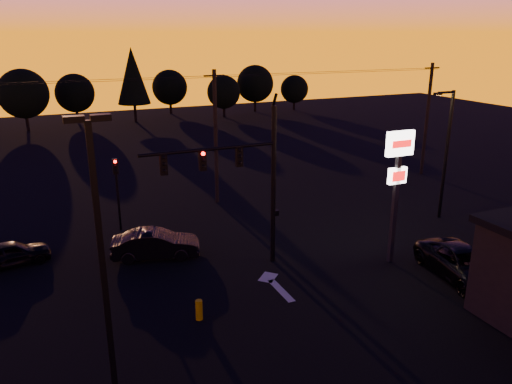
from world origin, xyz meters
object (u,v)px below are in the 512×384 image
Objects in this scene: streetlight at (446,150)px; suv_parked at (464,264)px; traffic_signal_mast at (243,172)px; secondary_signal at (117,184)px; parking_lot_light at (101,246)px; car_mid at (156,244)px; car_left at (11,254)px; bollard at (199,310)px; pylon_sign at (398,169)px.

streetlight reaches higher than suv_parked.
suv_parked is (9.12, -5.40, -4.19)m from traffic_signal_mast.
streetlight is at bearing -17.56° from secondary_signal.
suv_parked is at bearing 5.50° from parking_lot_light.
suv_parked reaches higher than car_mid.
traffic_signal_mast is 12.52m from car_left.
traffic_signal_mast is 6.33m from car_mid.
bollard is 0.19× the size of car_mid.
car_left is 22.33m from suv_parked.
streetlight is at bearing 16.77° from bollard.
traffic_signal_mast reaches higher than pylon_sign.
pylon_sign reaches higher than car_left.
car_mid is (6.91, -2.01, 0.10)m from car_left.
traffic_signal_mast reaches higher than bollard.
parking_lot_light is at bearing -162.77° from pylon_sign.
suv_parked is at bearing -126.99° from car_left.
secondary_signal is 0.97× the size of car_mid.
streetlight is at bearing -107.38° from car_left.
pylon_sign is 7.85× the size of bollard.
parking_lot_light is 1.14× the size of streetlight.
car_mid is at bearing -76.94° from secondary_signal.
traffic_signal_mast is at bearing -123.96° from car_left.
car_mid is (-10.92, 5.31, -4.17)m from pylon_sign.
parking_lot_light is at bearing 175.05° from car_mid.
car_left is 0.70× the size of suv_parked.
car_left is (-17.83, 7.32, -4.28)m from pylon_sign.
car_left is at bearing 161.41° from suv_parked.
suv_parked is at bearing -125.26° from streetlight.
traffic_signal_mast is 6.87m from bollard.
car_mid reaches higher than car_left.
parking_lot_light is 2.03× the size of car_mid.
bollard is at bearing 39.78° from parking_lot_light.
car_left is at bearing 157.67° from pylon_sign.
parking_lot_light is at bearing -140.22° from bollard.
pylon_sign is at bearing -19.36° from traffic_signal_mast.
parking_lot_light is 2.44× the size of car_left.
parking_lot_light is 13.12m from car_left.
streetlight reaches higher than car_mid.
suv_parked is (12.67, -1.62, 0.32)m from bollard.
traffic_signal_mast is 1.59× the size of suv_parked.
car_mid is (-3.82, 2.82, -4.19)m from traffic_signal_mast.
pylon_sign is (12.00, -9.99, 2.05)m from secondary_signal.
streetlight is at bearing -79.09° from car_mid.
suv_parked is (19.85, -10.23, 0.11)m from car_left.
traffic_signal_mast is 10.19m from parking_lot_light.
suv_parked is at bearing -42.59° from secondary_signal.
parking_lot_light is 6.97m from bollard.
traffic_signal_mast is at bearing 43.37° from parking_lot_light.
traffic_signal_mast is 1.26× the size of pylon_sign.
bollard is 11.21m from car_left.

